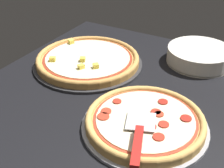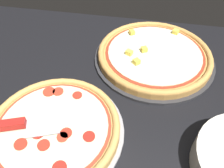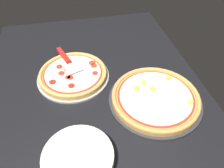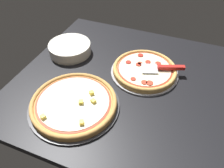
# 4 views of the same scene
# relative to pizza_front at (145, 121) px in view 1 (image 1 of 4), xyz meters

# --- Properties ---
(ground_plane) EXTENTS (1.27, 1.06, 0.04)m
(ground_plane) POSITION_rel_pizza_front_xyz_m (0.01, 0.10, -0.04)
(ground_plane) COLOR black
(pizza_pan_front) EXTENTS (0.37, 0.37, 0.01)m
(pizza_pan_front) POSITION_rel_pizza_front_xyz_m (-0.00, -0.00, -0.02)
(pizza_pan_front) COLOR #939399
(pizza_pan_front) RESTS_ON ground_plane
(pizza_front) EXTENTS (0.35, 0.35, 0.03)m
(pizza_front) POSITION_rel_pizza_front_xyz_m (0.00, 0.00, 0.00)
(pizza_front) COLOR tan
(pizza_front) RESTS_ON pizza_pan_front
(pizza_pan_back) EXTENTS (0.43, 0.43, 0.01)m
(pizza_pan_back) POSITION_rel_pizza_front_xyz_m (0.24, 0.36, -0.02)
(pizza_pan_back) COLOR #2D2D30
(pizza_pan_back) RESTS_ON ground_plane
(pizza_back) EXTENTS (0.40, 0.40, 0.04)m
(pizza_back) POSITION_rel_pizza_front_xyz_m (0.24, 0.36, -0.00)
(pizza_back) COLOR #C68E47
(pizza_back) RESTS_ON pizza_pan_back
(serving_spatula) EXTENTS (0.23, 0.13, 0.02)m
(serving_spatula) POSITION_rel_pizza_front_xyz_m (-0.11, -0.03, 0.02)
(serving_spatula) COLOR #B7B7BC
(serving_spatula) RESTS_ON pizza_front
(plate_stack) EXTENTS (0.25, 0.25, 0.06)m
(plate_stack) POSITION_rel_pizza_front_xyz_m (0.47, -0.02, 0.01)
(plate_stack) COLOR silver
(plate_stack) RESTS_ON ground_plane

